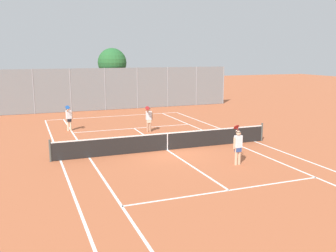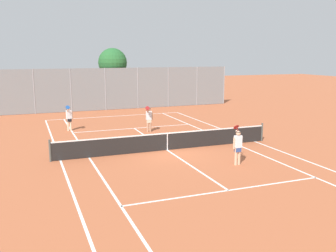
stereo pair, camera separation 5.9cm
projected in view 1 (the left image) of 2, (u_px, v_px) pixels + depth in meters
The scene contains 8 objects.
ground_plane at pixel (167, 150), 19.89m from camera, with size 120.00×120.00×0.00m, color #B25B38.
court_line_markings at pixel (167, 150), 19.89m from camera, with size 11.10×23.90×0.01m.
tennis_net at pixel (167, 141), 19.80m from camera, with size 12.00×0.10×1.07m.
player_near_side at pixel (238, 145), 17.14m from camera, with size 0.62×0.77×1.77m.
player_far_left at pixel (69, 117), 24.72m from camera, with size 0.53×0.84×1.77m.
player_far_right at pixel (149, 118), 24.39m from camera, with size 0.66×0.74×1.77m.
back_fence at pixel (105, 89), 33.80m from camera, with size 24.48×0.08×3.81m.
tree_behind_left at pixel (111, 64), 35.18m from camera, with size 2.69×2.69×5.59m.
Camera 1 is at (-6.97, -17.98, 5.04)m, focal length 40.00 mm.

